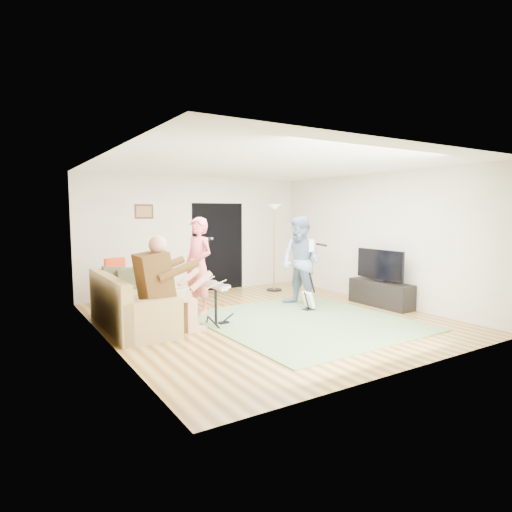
{
  "coord_description": "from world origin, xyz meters",
  "views": [
    {
      "loc": [
        -4.15,
        -6.25,
        1.91
      ],
      "look_at": [
        -0.05,
        0.3,
        1.1
      ],
      "focal_mm": 30.0,
      "sensor_mm": 36.0,
      "label": 1
    }
  ],
  "objects_px": {
    "singer": "(198,266)",
    "drum_kit": "(216,307)",
    "guitarist": "(301,262)",
    "television": "(380,264)",
    "sofa": "(127,310)",
    "torchiere_lamp": "(274,232)",
    "guitar_spare": "(309,300)",
    "dining_chair": "(120,292)",
    "tv_cabinet": "(381,294)"
  },
  "relations": [
    {
      "from": "drum_kit",
      "to": "guitarist",
      "type": "distance_m",
      "value": 2.21
    },
    {
      "from": "guitarist",
      "to": "dining_chair",
      "type": "relative_size",
      "value": 1.8
    },
    {
      "from": "torchiere_lamp",
      "to": "tv_cabinet",
      "type": "height_order",
      "value": "torchiere_lamp"
    },
    {
      "from": "singer",
      "to": "dining_chair",
      "type": "distance_m",
      "value": 1.67
    },
    {
      "from": "television",
      "to": "dining_chair",
      "type": "bearing_deg",
      "value": 151.97
    },
    {
      "from": "tv_cabinet",
      "to": "television",
      "type": "relative_size",
      "value": 1.23
    },
    {
      "from": "guitarist",
      "to": "television",
      "type": "height_order",
      "value": "guitarist"
    },
    {
      "from": "guitarist",
      "to": "television",
      "type": "bearing_deg",
      "value": 47.65
    },
    {
      "from": "drum_kit",
      "to": "dining_chair",
      "type": "distance_m",
      "value": 2.25
    },
    {
      "from": "guitarist",
      "to": "dining_chair",
      "type": "xyz_separation_m",
      "value": [
        -3.16,
        1.59,
        -0.55
      ]
    },
    {
      "from": "sofa",
      "to": "guitar_spare",
      "type": "relative_size",
      "value": 2.97
    },
    {
      "from": "guitar_spare",
      "to": "torchiere_lamp",
      "type": "distance_m",
      "value": 2.48
    },
    {
      "from": "drum_kit",
      "to": "guitar_spare",
      "type": "height_order",
      "value": "guitar_spare"
    },
    {
      "from": "drum_kit",
      "to": "dining_chair",
      "type": "relative_size",
      "value": 0.73
    },
    {
      "from": "singer",
      "to": "guitarist",
      "type": "relative_size",
      "value": 0.99
    },
    {
      "from": "guitar_spare",
      "to": "television",
      "type": "distance_m",
      "value": 1.64
    },
    {
      "from": "sofa",
      "to": "drum_kit",
      "type": "distance_m",
      "value": 1.45
    },
    {
      "from": "sofa",
      "to": "television",
      "type": "relative_size",
      "value": 1.92
    },
    {
      "from": "drum_kit",
      "to": "tv_cabinet",
      "type": "bearing_deg",
      "value": -6.92
    },
    {
      "from": "drum_kit",
      "to": "guitar_spare",
      "type": "bearing_deg",
      "value": 1.05
    },
    {
      "from": "tv_cabinet",
      "to": "sofa",
      "type": "bearing_deg",
      "value": 167.37
    },
    {
      "from": "guitar_spare",
      "to": "guitarist",
      "type": "bearing_deg",
      "value": 77.96
    },
    {
      "from": "guitarist",
      "to": "torchiere_lamp",
      "type": "xyz_separation_m",
      "value": [
        0.54,
        1.72,
        0.52
      ]
    },
    {
      "from": "guitar_spare",
      "to": "tv_cabinet",
      "type": "height_order",
      "value": "guitar_spare"
    },
    {
      "from": "sofa",
      "to": "torchiere_lamp",
      "type": "bearing_deg",
      "value": 20.46
    },
    {
      "from": "sofa",
      "to": "dining_chair",
      "type": "bearing_deg",
      "value": 80.09
    },
    {
      "from": "guitarist",
      "to": "dining_chair",
      "type": "bearing_deg",
      "value": -128.03
    },
    {
      "from": "dining_chair",
      "to": "torchiere_lamp",
      "type": "bearing_deg",
      "value": -10.68
    },
    {
      "from": "sofa",
      "to": "singer",
      "type": "bearing_deg",
      "value": 11.16
    },
    {
      "from": "torchiere_lamp",
      "to": "dining_chair",
      "type": "distance_m",
      "value": 3.85
    },
    {
      "from": "guitarist",
      "to": "guitar_spare",
      "type": "bearing_deg",
      "value": -23.38
    },
    {
      "from": "sofa",
      "to": "television",
      "type": "distance_m",
      "value": 4.9
    },
    {
      "from": "guitar_spare",
      "to": "singer",
      "type": "bearing_deg",
      "value": 154.88
    },
    {
      "from": "dining_chair",
      "to": "singer",
      "type": "bearing_deg",
      "value": -54.51
    },
    {
      "from": "tv_cabinet",
      "to": "singer",
      "type": "bearing_deg",
      "value": 158.22
    },
    {
      "from": "dining_chair",
      "to": "sofa",
      "type": "bearing_deg",
      "value": -112.71
    },
    {
      "from": "sofa",
      "to": "guitarist",
      "type": "distance_m",
      "value": 3.45
    },
    {
      "from": "drum_kit",
      "to": "torchiere_lamp",
      "type": "height_order",
      "value": "torchiere_lamp"
    },
    {
      "from": "sofa",
      "to": "tv_cabinet",
      "type": "height_order",
      "value": "sofa"
    },
    {
      "from": "guitar_spare",
      "to": "sofa",
      "type": "bearing_deg",
      "value": 169.52
    },
    {
      "from": "sofa",
      "to": "torchiere_lamp",
      "type": "height_order",
      "value": "torchiere_lamp"
    },
    {
      "from": "drum_kit",
      "to": "dining_chair",
      "type": "bearing_deg",
      "value": 118.3
    },
    {
      "from": "sofa",
      "to": "tv_cabinet",
      "type": "distance_m",
      "value": 4.92
    },
    {
      "from": "torchiere_lamp",
      "to": "tv_cabinet",
      "type": "relative_size",
      "value": 1.48
    },
    {
      "from": "torchiere_lamp",
      "to": "singer",
      "type": "bearing_deg",
      "value": -154.74
    },
    {
      "from": "dining_chair",
      "to": "television",
      "type": "bearing_deg",
      "value": -40.84
    },
    {
      "from": "sofa",
      "to": "drum_kit",
      "type": "relative_size",
      "value": 3.0
    },
    {
      "from": "singer",
      "to": "drum_kit",
      "type": "bearing_deg",
      "value": -22.51
    },
    {
      "from": "dining_chair",
      "to": "tv_cabinet",
      "type": "bearing_deg",
      "value": -40.58
    },
    {
      "from": "drum_kit",
      "to": "guitar_spare",
      "type": "relative_size",
      "value": 0.99
    }
  ]
}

